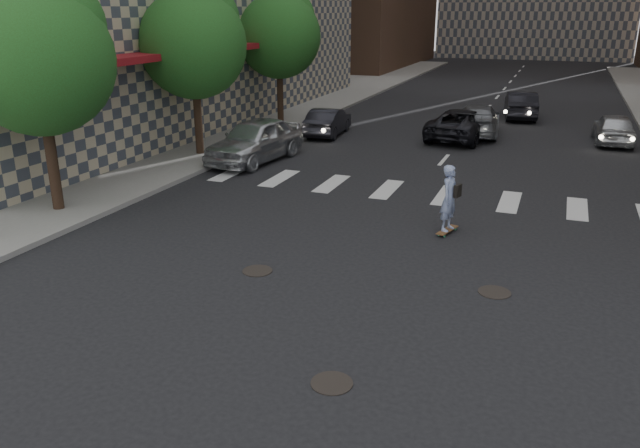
{
  "coord_description": "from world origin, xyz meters",
  "views": [
    {
      "loc": [
        4.17,
        -10.76,
        5.83
      ],
      "look_at": [
        -0.5,
        1.37,
        1.3
      ],
      "focal_mm": 35.0,
      "sensor_mm": 36.0,
      "label": 1
    }
  ],
  "objects_px": {
    "tree_c": "(281,32)",
    "skateboarder": "(450,198)",
    "traffic_car_d": "(614,128)",
    "traffic_car_a": "(328,122)",
    "tree_a": "(42,52)",
    "traffic_car_b": "(478,120)",
    "traffic_car_c": "(462,124)",
    "tree_b": "(196,39)",
    "silver_sedan": "(255,140)",
    "traffic_car_e": "(521,105)"
  },
  "relations": [
    {
      "from": "tree_c",
      "to": "skateboarder",
      "type": "relative_size",
      "value": 3.48
    },
    {
      "from": "traffic_car_d",
      "to": "traffic_car_a",
      "type": "bearing_deg",
      "value": 10.48
    },
    {
      "from": "tree_a",
      "to": "traffic_car_b",
      "type": "distance_m",
      "value": 19.81
    },
    {
      "from": "traffic_car_b",
      "to": "traffic_car_c",
      "type": "bearing_deg",
      "value": 63.15
    },
    {
      "from": "skateboarder",
      "to": "traffic_car_c",
      "type": "height_order",
      "value": "skateboarder"
    },
    {
      "from": "tree_a",
      "to": "skateboarder",
      "type": "distance_m",
      "value": 11.93
    },
    {
      "from": "tree_c",
      "to": "traffic_car_c",
      "type": "bearing_deg",
      "value": -3.95
    },
    {
      "from": "tree_b",
      "to": "skateboarder",
      "type": "height_order",
      "value": "tree_b"
    },
    {
      "from": "tree_c",
      "to": "traffic_car_a",
      "type": "distance_m",
      "value": 5.53
    },
    {
      "from": "tree_c",
      "to": "traffic_car_c",
      "type": "distance_m",
      "value": 10.24
    },
    {
      "from": "traffic_car_c",
      "to": "traffic_car_d",
      "type": "distance_m",
      "value": 6.7
    },
    {
      "from": "tree_a",
      "to": "tree_b",
      "type": "relative_size",
      "value": 1.0
    },
    {
      "from": "skateboarder",
      "to": "traffic_car_d",
      "type": "xyz_separation_m",
      "value": [
        4.83,
        14.6,
        -0.31
      ]
    },
    {
      "from": "skateboarder",
      "to": "traffic_car_c",
      "type": "xyz_separation_m",
      "value": [
        -1.7,
        13.08,
        -0.29
      ]
    },
    {
      "from": "traffic_car_a",
      "to": "traffic_car_c",
      "type": "distance_m",
      "value": 6.29
    },
    {
      "from": "skateboarder",
      "to": "traffic_car_b",
      "type": "height_order",
      "value": "skateboarder"
    },
    {
      "from": "skateboarder",
      "to": "traffic_car_b",
      "type": "distance_m",
      "value": 14.46
    },
    {
      "from": "silver_sedan",
      "to": "traffic_car_a",
      "type": "bearing_deg",
      "value": 88.71
    },
    {
      "from": "tree_b",
      "to": "traffic_car_a",
      "type": "distance_m",
      "value": 7.96
    },
    {
      "from": "traffic_car_a",
      "to": "tree_b",
      "type": "bearing_deg",
      "value": 56.81
    },
    {
      "from": "traffic_car_b",
      "to": "traffic_car_e",
      "type": "relative_size",
      "value": 1.1
    },
    {
      "from": "tree_c",
      "to": "traffic_car_d",
      "type": "height_order",
      "value": "tree_c"
    },
    {
      "from": "tree_a",
      "to": "traffic_car_e",
      "type": "xyz_separation_m",
      "value": [
        11.53,
        22.41,
        -3.91
      ]
    },
    {
      "from": "traffic_car_c",
      "to": "tree_a",
      "type": "bearing_deg",
      "value": 65.87
    },
    {
      "from": "tree_b",
      "to": "silver_sedan",
      "type": "relative_size",
      "value": 1.32
    },
    {
      "from": "tree_b",
      "to": "traffic_car_e",
      "type": "relative_size",
      "value": 1.47
    },
    {
      "from": "tree_a",
      "to": "traffic_car_a",
      "type": "height_order",
      "value": "tree_a"
    },
    {
      "from": "silver_sedan",
      "to": "traffic_car_d",
      "type": "xyz_separation_m",
      "value": [
        13.5,
        8.9,
        -0.16
      ]
    },
    {
      "from": "tree_b",
      "to": "skateboarder",
      "type": "distance_m",
      "value": 13.04
    },
    {
      "from": "tree_a",
      "to": "silver_sedan",
      "type": "bearing_deg",
      "value": 72.87
    },
    {
      "from": "tree_c",
      "to": "silver_sedan",
      "type": "xyz_separation_m",
      "value": [
        2.45,
        -8.04,
        -3.79
      ]
    },
    {
      "from": "traffic_car_e",
      "to": "traffic_car_b",
      "type": "bearing_deg",
      "value": 67.32
    },
    {
      "from": "tree_a",
      "to": "tree_b",
      "type": "xyz_separation_m",
      "value": [
        0.0,
        8.0,
        0.0
      ]
    },
    {
      "from": "tree_c",
      "to": "silver_sedan",
      "type": "bearing_deg",
      "value": -73.02
    },
    {
      "from": "tree_b",
      "to": "traffic_car_b",
      "type": "bearing_deg",
      "value": 41.06
    },
    {
      "from": "traffic_car_c",
      "to": "traffic_car_b",
      "type": "bearing_deg",
      "value": -104.11
    },
    {
      "from": "skateboarder",
      "to": "traffic_car_b",
      "type": "bearing_deg",
      "value": 110.32
    },
    {
      "from": "traffic_car_a",
      "to": "traffic_car_e",
      "type": "bearing_deg",
      "value": -139.34
    },
    {
      "from": "silver_sedan",
      "to": "traffic_car_e",
      "type": "bearing_deg",
      "value": 64.28
    },
    {
      "from": "traffic_car_a",
      "to": "traffic_car_c",
      "type": "height_order",
      "value": "traffic_car_c"
    },
    {
      "from": "traffic_car_b",
      "to": "traffic_car_c",
      "type": "xyz_separation_m",
      "value": [
        -0.52,
        -1.32,
        -0.02
      ]
    },
    {
      "from": "tree_a",
      "to": "traffic_car_b",
      "type": "height_order",
      "value": "tree_a"
    },
    {
      "from": "tree_b",
      "to": "traffic_car_d",
      "type": "relative_size",
      "value": 1.64
    },
    {
      "from": "tree_c",
      "to": "traffic_car_b",
      "type": "xyz_separation_m",
      "value": [
        9.95,
        0.67,
        -3.93
      ]
    },
    {
      "from": "traffic_car_e",
      "to": "traffic_car_d",
      "type": "bearing_deg",
      "value": 121.23
    },
    {
      "from": "tree_a",
      "to": "traffic_car_e",
      "type": "distance_m",
      "value": 25.5
    },
    {
      "from": "traffic_car_c",
      "to": "skateboarder",
      "type": "bearing_deg",
      "value": 104.84
    },
    {
      "from": "tree_c",
      "to": "traffic_car_b",
      "type": "distance_m",
      "value": 10.72
    },
    {
      "from": "tree_b",
      "to": "traffic_car_a",
      "type": "height_order",
      "value": "tree_b"
    },
    {
      "from": "traffic_car_b",
      "to": "traffic_car_e",
      "type": "height_order",
      "value": "traffic_car_e"
    }
  ]
}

